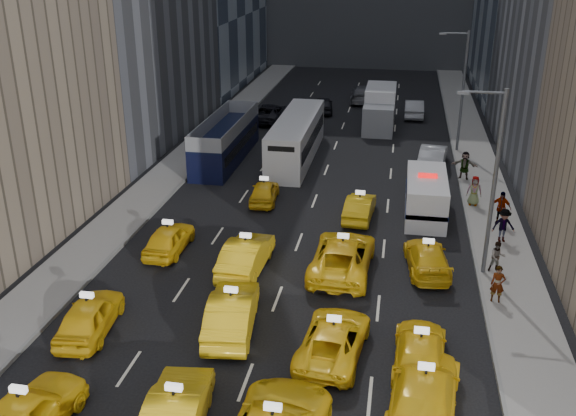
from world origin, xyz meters
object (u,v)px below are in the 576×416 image
at_px(city_bus, 296,138).
at_px(pedestrian_0, 498,284).
at_px(double_decker, 226,139).
at_px(box_truck, 380,108).
at_px(nypd_van, 426,197).

xyz_separation_m(city_bus, pedestrian_0, (12.07, -18.92, -0.54)).
bearing_deg(double_decker, box_truck, 46.98).
bearing_deg(pedestrian_0, nypd_van, 112.19).
height_order(nypd_van, double_decker, double_decker).
relative_size(double_decker, city_bus, 0.88).
distance_m(double_decker, city_bus, 5.16).
bearing_deg(nypd_van, city_bus, 140.01).
relative_size(double_decker, box_truck, 1.44).
xyz_separation_m(box_truck, pedestrian_0, (6.47, -28.82, -0.65)).
height_order(nypd_van, pedestrian_0, nypd_van).
bearing_deg(pedestrian_0, box_truck, 108.18).
bearing_deg(nypd_van, pedestrian_0, -68.20).
bearing_deg(double_decker, nypd_van, -28.75).
bearing_deg(city_bus, box_truck, 54.29).
relative_size(nypd_van, box_truck, 0.81).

